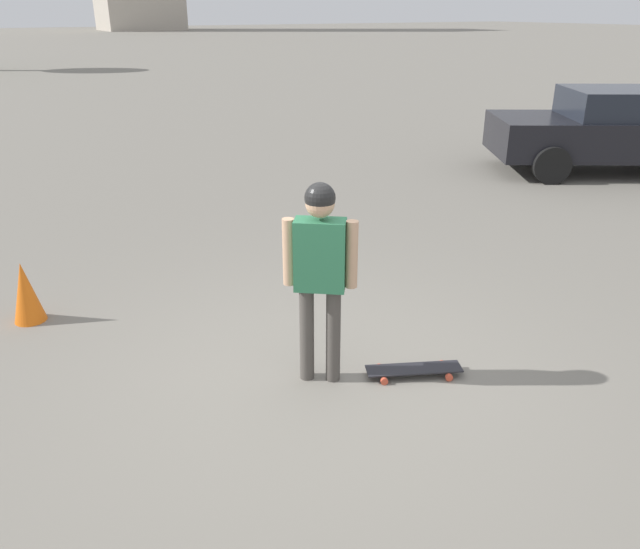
{
  "coord_description": "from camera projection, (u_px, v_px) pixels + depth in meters",
  "views": [
    {
      "loc": [
        2.23,
        3.87,
        2.86
      ],
      "look_at": [
        0.0,
        0.0,
        0.95
      ],
      "focal_mm": 35.0,
      "sensor_mm": 36.0,
      "label": 1
    }
  ],
  "objects": [
    {
      "name": "ground_plane",
      "position": [
        320.0,
        378.0,
        5.24
      ],
      "size": [
        220.0,
        220.0,
        0.0
      ],
      "primitive_type": "plane",
      "color": "gray"
    },
    {
      "name": "person",
      "position": [
        320.0,
        262.0,
        4.82
      ],
      "size": [
        0.49,
        0.39,
        1.68
      ],
      "rotation": [
        0.0,
        0.0,
        2.51
      ],
      "color": "#4C4742",
      "rests_on": "ground_plane"
    },
    {
      "name": "skateboard",
      "position": [
        414.0,
        369.0,
        5.25
      ],
      "size": [
        0.81,
        0.5,
        0.07
      ],
      "rotation": [
        0.0,
        0.0,
        -0.42
      ],
      "color": "#232328",
      "rests_on": "ground_plane"
    },
    {
      "name": "car_parked_near",
      "position": [
        612.0,
        130.0,
        11.54
      ],
      "size": [
        4.57,
        3.74,
        1.52
      ],
      "rotation": [
        0.0,
        0.0,
        -0.54
      ],
      "color": "black",
      "rests_on": "ground_plane"
    },
    {
      "name": "traffic_cone",
      "position": [
        26.0,
        292.0,
        6.08
      ],
      "size": [
        0.3,
        0.3,
        0.62
      ],
      "color": "orange",
      "rests_on": "ground_plane"
    }
  ]
}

